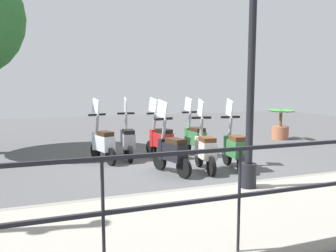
{
  "coord_description": "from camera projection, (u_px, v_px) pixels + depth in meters",
  "views": [
    {
      "loc": [
        -6.9,
        3.05,
        1.79
      ],
      "look_at": [
        0.2,
        0.5,
        0.9
      ],
      "focal_mm": 35.0,
      "sensor_mm": 36.0,
      "label": 1
    }
  ],
  "objects": [
    {
      "name": "scooter_near_1",
      "position": [
        205.0,
        149.0,
        6.99
      ],
      "size": [
        1.23,
        0.45,
        1.54
      ],
      "rotation": [
        0.0,
        0.0,
        -0.13
      ],
      "color": "black",
      "rests_on": "ground_plane"
    },
    {
      "name": "scooter_far_2",
      "position": [
        128.0,
        140.0,
        8.19
      ],
      "size": [
        1.23,
        0.44,
        1.54
      ],
      "rotation": [
        0.0,
        0.0,
        -0.08
      ],
      "color": "black",
      "rests_on": "ground_plane"
    },
    {
      "name": "scooter_near_0",
      "position": [
        235.0,
        148.0,
        7.15
      ],
      "size": [
        1.23,
        0.45,
        1.54
      ],
      "rotation": [
        0.0,
        0.0,
        -0.14
      ],
      "color": "black",
      "rests_on": "ground_plane"
    },
    {
      "name": "scooter_far_1",
      "position": [
        161.0,
        139.0,
        8.29
      ],
      "size": [
        1.2,
        0.54,
        1.54
      ],
      "rotation": [
        0.0,
        0.0,
        0.3
      ],
      "color": "black",
      "rests_on": "ground_plane"
    },
    {
      "name": "promenade_walkway",
      "position": [
        279.0,
        207.0,
        4.73
      ],
      "size": [
        2.2,
        20.0,
        0.15
      ],
      "color": "gray",
      "rests_on": "ground_plane"
    },
    {
      "name": "scooter_far_0",
      "position": [
        194.0,
        137.0,
        8.61
      ],
      "size": [
        1.23,
        0.44,
        1.54
      ],
      "rotation": [
        0.0,
        0.0,
        0.12
      ],
      "color": "black",
      "rests_on": "ground_plane"
    },
    {
      "name": "scooter_near_2",
      "position": [
        172.0,
        151.0,
        6.77
      ],
      "size": [
        1.2,
        0.54,
        1.54
      ],
      "rotation": [
        0.0,
        0.0,
        0.3
      ],
      "color": "black",
      "rests_on": "ground_plane"
    },
    {
      "name": "potted_palm",
      "position": [
        280.0,
        127.0,
        11.34
      ],
      "size": [
        1.06,
        0.66,
        1.05
      ],
      "color": "#9E5B3D",
      "rests_on": "ground_plane"
    },
    {
      "name": "lamp_post_near",
      "position": [
        251.0,
        68.0,
        5.18
      ],
      "size": [
        0.26,
        0.9,
        4.39
      ],
      "color": "black",
      "rests_on": "promenade_walkway"
    },
    {
      "name": "ground_plane",
      "position": [
        191.0,
        164.0,
        7.68
      ],
      "size": [
        28.0,
        28.0,
        0.0
      ],
      "primitive_type": "plane",
      "color": "#4C4C4F"
    },
    {
      "name": "scooter_far_3",
      "position": [
        103.0,
        142.0,
        7.83
      ],
      "size": [
        1.2,
        0.55,
        1.54
      ],
      "rotation": [
        0.0,
        0.0,
        0.31
      ],
      "color": "black",
      "rests_on": "ground_plane"
    }
  ]
}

